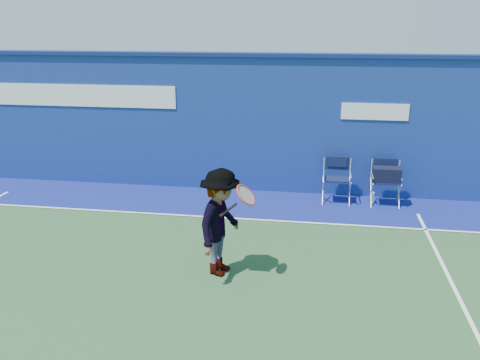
% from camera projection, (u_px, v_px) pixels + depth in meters
% --- Properties ---
extents(ground, '(80.00, 80.00, 0.00)m').
position_uv_depth(ground, '(135.00, 299.00, 7.13)').
color(ground, '#2B502A').
rests_on(ground, ground).
extents(stadium_wall, '(24.00, 0.50, 3.08)m').
position_uv_depth(stadium_wall, '(211.00, 121.00, 11.57)').
color(stadium_wall, navy).
rests_on(stadium_wall, ground).
extents(out_of_bounds_strip, '(24.00, 1.80, 0.01)m').
position_uv_depth(out_of_bounds_strip, '(201.00, 201.00, 10.99)').
color(out_of_bounds_strip, navy).
rests_on(out_of_bounds_strip, ground).
extents(court_lines, '(24.00, 12.00, 0.01)m').
position_uv_depth(court_lines, '(149.00, 278.00, 7.69)').
color(court_lines, white).
rests_on(court_lines, out_of_bounds_strip).
extents(directors_chair_left, '(0.56, 0.52, 0.95)m').
position_uv_depth(directors_chair_left, '(336.00, 188.00, 10.89)').
color(directors_chair_left, silver).
rests_on(directors_chair_left, ground).
extents(directors_chair_right, '(0.57, 0.51, 0.95)m').
position_uv_depth(directors_chair_right, '(385.00, 187.00, 10.68)').
color(directors_chair_right, silver).
rests_on(directors_chair_right, ground).
extents(water_bottle, '(0.07, 0.07, 0.26)m').
position_uv_depth(water_bottle, '(372.00, 198.00, 10.82)').
color(water_bottle, silver).
rests_on(water_bottle, ground).
extents(tennis_player, '(1.00, 1.19, 1.66)m').
position_uv_depth(tennis_player, '(221.00, 222.00, 7.64)').
color(tennis_player, '#EA4738').
rests_on(tennis_player, ground).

